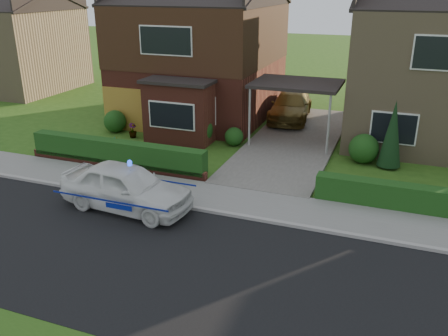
% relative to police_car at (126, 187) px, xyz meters
% --- Properties ---
extents(ground, '(120.00, 120.00, 0.00)m').
position_rel_police_car_xyz_m(ground, '(3.50, -2.40, -0.74)').
color(ground, '#2A5216').
rests_on(ground, ground).
extents(road, '(60.00, 6.00, 0.02)m').
position_rel_police_car_xyz_m(road, '(3.50, -2.40, -0.74)').
color(road, black).
rests_on(road, ground).
extents(kerb, '(60.00, 0.16, 0.12)m').
position_rel_police_car_xyz_m(kerb, '(3.50, 0.65, -0.68)').
color(kerb, '#9E9993').
rests_on(kerb, ground).
extents(sidewalk, '(60.00, 2.00, 0.10)m').
position_rel_police_car_xyz_m(sidewalk, '(3.50, 1.70, -0.69)').
color(sidewalk, slate).
rests_on(sidewalk, ground).
extents(driveway, '(3.80, 12.00, 0.12)m').
position_rel_police_car_xyz_m(driveway, '(3.50, 8.60, -0.68)').
color(driveway, '#666059').
rests_on(driveway, ground).
extents(house_left, '(7.50, 9.53, 7.25)m').
position_rel_police_car_xyz_m(house_left, '(-2.29, 11.50, 3.07)').
color(house_left, maroon).
rests_on(house_left, ground).
extents(house_right, '(7.50, 8.06, 7.25)m').
position_rel_police_car_xyz_m(house_right, '(9.30, 11.59, 2.92)').
color(house_right, '#9C835F').
rests_on(house_right, ground).
extents(carport_link, '(3.80, 3.00, 2.77)m').
position_rel_police_car_xyz_m(carport_link, '(3.50, 8.55, 1.91)').
color(carport_link, black).
rests_on(carport_link, ground).
extents(garage_door, '(2.20, 0.10, 2.10)m').
position_rel_police_car_xyz_m(garage_door, '(-4.75, 7.56, 0.31)').
color(garage_door, olive).
rests_on(garage_door, ground).
extents(dwarf_wall, '(7.70, 0.25, 0.36)m').
position_rel_police_car_xyz_m(dwarf_wall, '(-2.30, 2.90, -0.56)').
color(dwarf_wall, maroon).
rests_on(dwarf_wall, ground).
extents(hedge_left, '(7.50, 0.55, 0.90)m').
position_rel_police_car_xyz_m(hedge_left, '(-2.30, 3.05, -0.74)').
color(hedge_left, '#1B3C13').
rests_on(hedge_left, ground).
extents(hedge_right, '(7.50, 0.55, 0.80)m').
position_rel_police_car_xyz_m(hedge_right, '(9.30, 2.95, -0.74)').
color(hedge_right, '#1B3C13').
rests_on(hedge_right, ground).
extents(shrub_left_far, '(1.08, 1.08, 1.08)m').
position_rel_police_car_xyz_m(shrub_left_far, '(-5.00, 7.10, -0.20)').
color(shrub_left_far, '#1B3C13').
rests_on(shrub_left_far, ground).
extents(shrub_left_mid, '(1.32, 1.32, 1.32)m').
position_rel_police_car_xyz_m(shrub_left_mid, '(-0.50, 6.90, -0.08)').
color(shrub_left_mid, '#1B3C13').
rests_on(shrub_left_mid, ground).
extents(shrub_left_near, '(0.84, 0.84, 0.84)m').
position_rel_police_car_xyz_m(shrub_left_near, '(1.10, 7.20, -0.32)').
color(shrub_left_near, '#1B3C13').
rests_on(shrub_left_near, ground).
extents(shrub_right_near, '(1.20, 1.20, 1.20)m').
position_rel_police_car_xyz_m(shrub_right_near, '(6.70, 7.00, -0.14)').
color(shrub_right_near, '#1B3C13').
rests_on(shrub_right_near, ground).
extents(conifer_a, '(0.90, 0.90, 2.60)m').
position_rel_police_car_xyz_m(conifer_a, '(7.70, 6.80, 0.56)').
color(conifer_a, black).
rests_on(conifer_a, ground).
extents(neighbour_left, '(6.50, 7.00, 5.20)m').
position_rel_police_car_xyz_m(neighbour_left, '(-16.50, 13.60, 1.86)').
color(neighbour_left, '#9C835F').
rests_on(neighbour_left, ground).
extents(police_car, '(4.02, 4.49, 1.65)m').
position_rel_police_car_xyz_m(police_car, '(0.00, 0.00, 0.00)').
color(police_car, white).
rests_on(police_car, ground).
extents(driveway_car, '(2.42, 4.93, 1.38)m').
position_rel_police_car_xyz_m(driveway_car, '(2.50, 12.10, 0.07)').
color(driveway_car, brown).
rests_on(driveway_car, driveway).
extents(potted_plant_a, '(0.51, 0.43, 0.82)m').
position_rel_police_car_xyz_m(potted_plant_a, '(-3.12, 4.04, -0.33)').
color(potted_plant_a, gray).
rests_on(potted_plant_a, ground).
extents(potted_plant_b, '(0.56, 0.52, 0.83)m').
position_rel_police_car_xyz_m(potted_plant_b, '(-3.17, 4.11, -0.33)').
color(potted_plant_b, gray).
rests_on(potted_plant_b, ground).
extents(potted_plant_c, '(0.49, 0.49, 0.67)m').
position_rel_police_car_xyz_m(potted_plant_c, '(-3.74, 6.60, -0.41)').
color(potted_plant_c, gray).
rests_on(potted_plant_c, ground).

